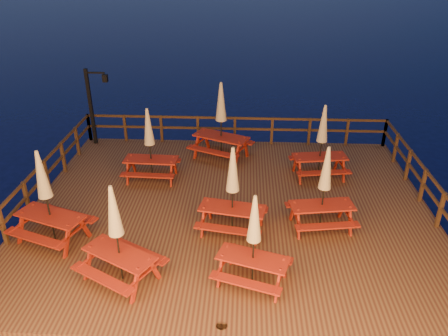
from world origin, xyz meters
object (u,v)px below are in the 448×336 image
(lamp_post, at_px, (94,100))
(picnic_table_2, at_px, (221,120))
(picnic_table_1, at_px, (233,190))
(picnic_table_0, at_px, (322,141))

(lamp_post, bearing_deg, picnic_table_2, -12.20)
(picnic_table_2, bearing_deg, picnic_table_1, -58.46)
(lamp_post, xyz_separation_m, picnic_table_2, (4.93, -1.07, -0.31))
(picnic_table_0, distance_m, picnic_table_2, 3.65)
(lamp_post, distance_m, picnic_table_1, 7.97)
(lamp_post, xyz_separation_m, picnic_table_1, (5.49, -5.75, -0.48))
(lamp_post, xyz_separation_m, picnic_table_0, (8.32, -2.40, -0.47))
(picnic_table_1, bearing_deg, picnic_table_0, 60.41)
(lamp_post, bearing_deg, picnic_table_1, -46.30)
(lamp_post, relative_size, picnic_table_0, 1.17)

